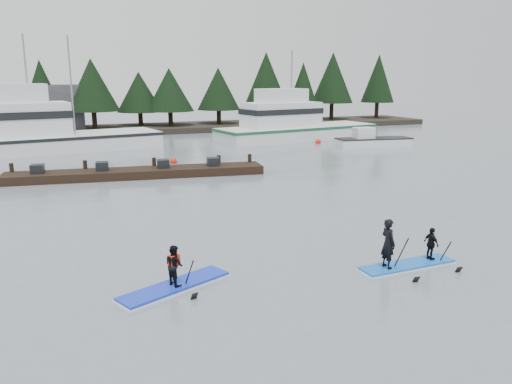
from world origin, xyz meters
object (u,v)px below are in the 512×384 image
object	(u,v)px
fishing_boat_large	(38,142)
paddleboard_duo	(405,251)
paddleboard_solo	(175,276)
fishing_boat_medium	(294,132)
floating_dock	(138,173)

from	to	relation	value
fishing_boat_large	paddleboard_duo	size ratio (longest dim) A/B	5.69
paddleboard_solo	paddleboard_duo	bearing A→B (deg)	-32.13
fishing_boat_medium	paddleboard_solo	bearing A→B (deg)	-130.76
fishing_boat_medium	paddleboard_duo	bearing A→B (deg)	-119.26
floating_dock	paddleboard_duo	distance (m)	18.47
floating_dock	paddleboard_solo	distance (m)	16.63
fishing_boat_medium	floating_dock	bearing A→B (deg)	-150.98
fishing_boat_medium	floating_dock	size ratio (longest dim) A/B	1.10
fishing_boat_large	paddleboard_duo	xyz separation A→B (m)	(11.38, -30.77, -0.23)
fishing_boat_medium	paddleboard_duo	world-z (taller)	fishing_boat_medium
fishing_boat_large	fishing_boat_medium	xyz separation A→B (m)	(22.35, 0.11, -0.09)
fishing_boat_large	floating_dock	world-z (taller)	fishing_boat_large
floating_dock	fishing_boat_medium	bearing A→B (deg)	45.89
paddleboard_duo	fishing_boat_large	bearing A→B (deg)	108.31
fishing_boat_medium	paddleboard_duo	xyz separation A→B (m)	(-10.97, -30.87, -0.14)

